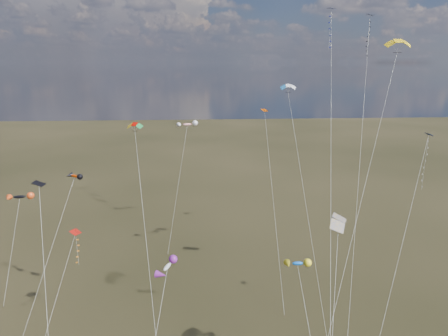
{
  "coord_description": "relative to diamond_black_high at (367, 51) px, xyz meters",
  "views": [
    {
      "loc": [
        -3.27,
        -30.0,
        31.72
      ],
      "look_at": [
        0.0,
        18.0,
        19.0
      ],
      "focal_mm": 32.0,
      "sensor_mm": 36.0,
      "label": 1
    }
  ],
  "objects": [
    {
      "name": "parafoil_blue_white",
      "position": [
        -11.94,
        -1.26,
        -5.08
      ],
      "size": [
        2.53,
        20.57,
        29.03
      ],
      "color": "#2981CC",
      "rests_on": "ground"
    },
    {
      "name": "parafoil_striped",
      "position": [
        -13.17,
        -28.27,
        -14.84
      ],
      "size": [
        5.78,
        14.37,
        19.31
      ],
      "color": "gold",
      "rests_on": "ground"
    },
    {
      "name": "novelty_blue_yellow",
      "position": [
        -15.81,
        -25.23,
        -20.82
      ],
      "size": [
        2.23,
        10.13,
        13.01
      ],
      "color": "blue",
      "rests_on": "ground"
    },
    {
      "name": "diamond_navy_right",
      "position": [
        -1.43,
        -20.5,
        -13.06
      ],
      "size": [
        12.11,
        14.58,
        24.5
      ],
      "color": "#0B1B51",
      "rests_on": "ground"
    },
    {
      "name": "diamond_red_low",
      "position": [
        -40.45,
        -14.92,
        -23.74
      ],
      "size": [
        3.89,
        7.71,
        12.19
      ],
      "color": "#AC110A",
      "rests_on": "ground"
    },
    {
      "name": "novelty_white_purple",
      "position": [
        -28.27,
        -28.99,
        -18.68
      ],
      "size": [
        3.89,
        11.66,
        15.17
      ],
      "color": "silver",
      "rests_on": "ground"
    },
    {
      "name": "diamond_black_high",
      "position": [
        0.0,
        0.0,
        0.0
      ],
      "size": [
        11.47,
        27.77,
        38.85
      ],
      "color": "black",
      "rests_on": "ground"
    },
    {
      "name": "diamond_navy_tall",
      "position": [
        -9.37,
        -11.36,
        -0.53
      ],
      "size": [
        8.69,
        32.34,
        38.36
      ],
      "color": "#09124F",
      "rests_on": "ground"
    },
    {
      "name": "parafoil_yellow",
      "position": [
        -1.84,
        -12.92,
        0.71
      ],
      "size": [
        16.72,
        21.66,
        34.89
      ],
      "color": "yellow",
      "rests_on": "ground"
    },
    {
      "name": "parafoil_tricolor",
      "position": [
        -32.41,
        -15.6,
        -8.57
      ],
      "size": [
        4.5,
        15.71,
        25.52
      ],
      "color": "#E4B70F",
      "rests_on": "ground"
    },
    {
      "name": "diamond_orange_center",
      "position": [
        -15.1,
        -4.91,
        -15.68
      ],
      "size": [
        1.32,
        16.02,
        24.97
      ],
      "color": "#D34600",
      "rests_on": "ground"
    },
    {
      "name": "novelty_orange_black",
      "position": [
        -41.38,
        -9.82,
        -15.81
      ],
      "size": [
        6.07,
        12.19,
        18.06
      ],
      "color": "#E93A00",
      "rests_on": "ground"
    },
    {
      "name": "novelty_redwhite_stripe",
      "position": [
        -27.37,
        15.2,
        -12.97
      ],
      "size": [
        5.34,
        13.94,
        21.05
      ],
      "color": "red",
      "rests_on": "ground"
    },
    {
      "name": "novelty_black_orange",
      "position": [
        -51.31,
        -3.71,
        -20.4
      ],
      "size": [
        3.49,
        8.6,
        13.53
      ],
      "color": "black",
      "rests_on": "ground"
    },
    {
      "name": "diamond_black_mid",
      "position": [
        -38.61,
        -28.71,
        -17.43
      ],
      "size": [
        5.34,
        16.14,
        21.39
      ],
      "color": "black",
      "rests_on": "ground"
    }
  ]
}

